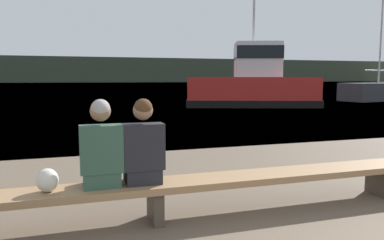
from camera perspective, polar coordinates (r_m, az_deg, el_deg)
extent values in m
plane|color=teal|center=(128.18, -16.82, 5.46)|extent=(240.00, 240.00, 0.00)
cube|color=#384233|center=(139.63, -16.95, 7.32)|extent=(600.00, 12.00, 8.78)
cube|color=#8E6B47|center=(4.38, -5.66, -9.97)|extent=(7.07, 0.51, 0.08)
cube|color=#42382D|center=(5.98, 26.69, -8.43)|extent=(0.12, 0.43, 0.38)
cube|color=#42382D|center=(4.45, -5.62, -12.82)|extent=(0.12, 0.43, 0.38)
cube|color=#2D4C3D|center=(4.33, -13.60, -8.58)|extent=(0.40, 0.37, 0.17)
cube|color=#2D4C3D|center=(4.17, -13.64, -4.29)|extent=(0.46, 0.22, 0.52)
sphere|color=#846047|center=(4.12, -13.79, 1.33)|extent=(0.22, 0.22, 0.22)
sphere|color=gray|center=(4.10, -13.79, 1.69)|extent=(0.20, 0.20, 0.20)
cube|color=black|center=(4.38, -7.55, -8.27)|extent=(0.40, 0.37, 0.17)
cube|color=black|center=(4.23, -7.41, -4.04)|extent=(0.46, 0.22, 0.52)
sphere|color=#846047|center=(4.17, -7.49, 1.50)|extent=(0.22, 0.22, 0.22)
sphere|color=#472D19|center=(4.15, -7.46, 1.86)|extent=(0.20, 0.20, 0.20)
ellipsoid|color=beige|center=(4.25, -21.17, -8.56)|extent=(0.23, 0.20, 0.25)
cube|color=red|center=(22.30, 8.93, 4.30)|extent=(8.02, 5.56, 1.69)
cube|color=black|center=(22.33, 8.91, 2.66)|extent=(8.20, 5.73, 0.40)
cube|color=silver|center=(22.35, 9.96, 9.02)|extent=(3.08, 2.73, 2.00)
cube|color=black|center=(22.38, 9.98, 10.04)|extent=(3.15, 2.81, 0.72)
cylinder|color=#B2B2B7|center=(22.61, 9.43, 15.91)|extent=(0.14, 0.14, 3.42)
cube|color=#333338|center=(30.69, 26.84, 3.88)|extent=(6.96, 3.31, 1.28)
cylinder|color=#B7B7BC|center=(30.55, 26.86, 11.45)|extent=(0.12, 0.12, 6.79)
cylinder|color=#B7B7BC|center=(30.40, 26.62, 6.77)|extent=(2.97, 0.61, 0.08)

